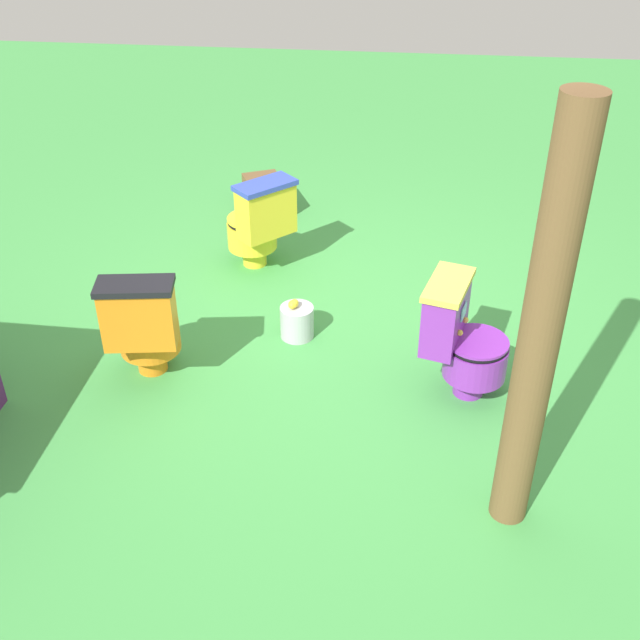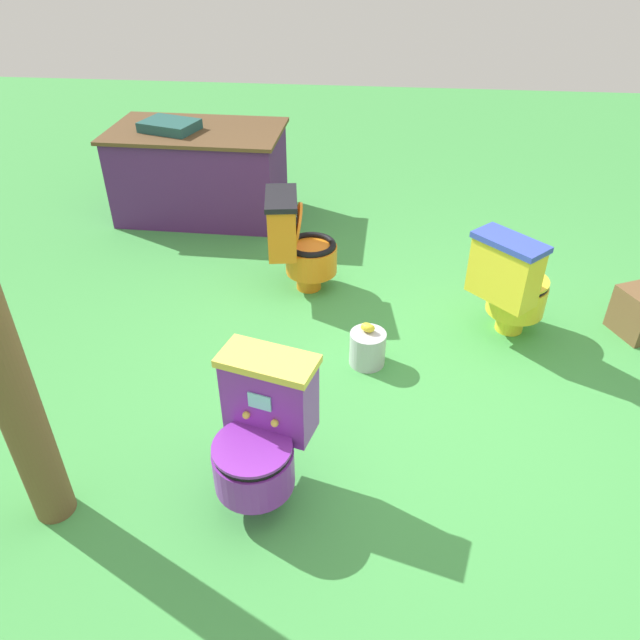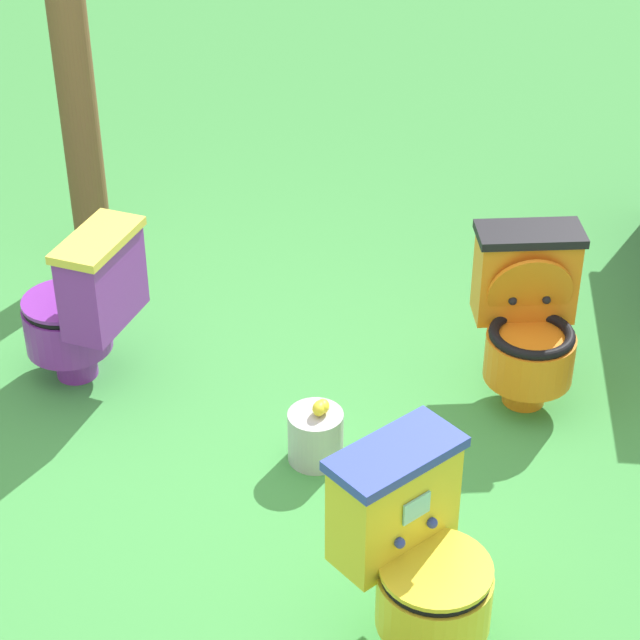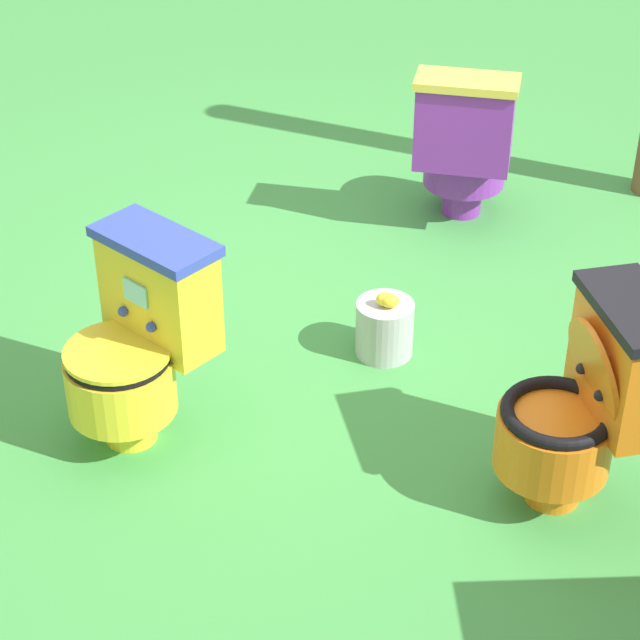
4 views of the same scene
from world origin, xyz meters
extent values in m
plane|color=#429947|center=(0.00, 0.00, 0.00)|extent=(14.00, 14.00, 0.00)
cylinder|color=purple|center=(-0.60, -0.84, 0.07)|extent=(0.22, 0.22, 0.14)
cylinder|color=purple|center=(-0.60, -0.86, 0.24)|extent=(0.45, 0.45, 0.20)
torus|color=black|center=(-0.60, -0.86, 0.35)|extent=(0.43, 0.43, 0.04)
cylinder|color=#EACC4C|center=(-0.60, -0.86, 0.30)|extent=(0.29, 0.29, 0.01)
cube|color=purple|center=(-0.55, -0.67, 0.51)|extent=(0.45, 0.29, 0.37)
cube|color=#EACC4C|center=(-0.55, -0.67, 0.71)|extent=(0.48, 0.32, 0.04)
cube|color=#8CE0E5|center=(-0.58, -0.76, 0.56)|extent=(0.11, 0.04, 0.08)
cylinder|color=purple|center=(-0.60, -0.86, 0.37)|extent=(0.44, 0.44, 0.02)
sphere|color=#EACC4C|center=(-0.51, -0.79, 0.46)|extent=(0.04, 0.04, 0.04)
sphere|color=#EACC4C|center=(-0.65, -0.75, 0.46)|extent=(0.04, 0.04, 0.04)
cylinder|color=orange|center=(-0.58, 1.10, 0.07)|extent=(0.21, 0.21, 0.14)
cylinder|color=orange|center=(-0.56, 1.10, 0.24)|extent=(0.42, 0.42, 0.20)
torus|color=black|center=(-0.56, 1.10, 0.35)|extent=(0.40, 0.40, 0.04)
cylinder|color=black|center=(-0.56, 1.10, 0.30)|extent=(0.27, 0.27, 0.01)
cube|color=orange|center=(-0.76, 1.07, 0.51)|extent=(0.25, 0.43, 0.37)
cube|color=black|center=(-0.76, 1.07, 0.71)|extent=(0.28, 0.46, 0.04)
cube|color=#8CE0E5|center=(-0.66, 1.08, 0.56)|extent=(0.02, 0.11, 0.08)
cylinder|color=orange|center=(-0.66, 1.08, 0.49)|extent=(0.14, 0.36, 0.35)
sphere|color=black|center=(-0.67, 1.15, 0.46)|extent=(0.04, 0.04, 0.04)
sphere|color=black|center=(-0.65, 1.02, 0.46)|extent=(0.04, 0.04, 0.04)
cylinder|color=yellow|center=(0.80, 0.71, 0.07)|extent=(0.25, 0.25, 0.14)
cylinder|color=yellow|center=(0.82, 0.72, 0.24)|extent=(0.52, 0.52, 0.20)
torus|color=black|center=(0.82, 0.72, 0.35)|extent=(0.50, 0.50, 0.04)
cylinder|color=#3347B2|center=(0.82, 0.72, 0.30)|extent=(0.34, 0.34, 0.01)
cube|color=yellow|center=(0.68, 0.58, 0.51)|extent=(0.42, 0.42, 0.37)
cube|color=#3347B2|center=(0.68, 0.58, 0.71)|extent=(0.46, 0.46, 0.04)
cube|color=#8CE0E5|center=(0.75, 0.65, 0.56)|extent=(0.08, 0.08, 0.08)
cylinder|color=yellow|center=(0.82, 0.72, 0.37)|extent=(0.51, 0.51, 0.02)
sphere|color=#3347B2|center=(0.70, 0.70, 0.46)|extent=(0.04, 0.04, 0.04)
sphere|color=#3347B2|center=(0.80, 0.61, 0.46)|extent=(0.04, 0.04, 0.04)
cylinder|color=brown|center=(-1.53, -0.99, 1.05)|extent=(0.18, 0.18, 2.11)
cube|color=brown|center=(1.68, 0.78, 0.15)|extent=(0.47, 0.43, 0.31)
cylinder|color=#B7B7BF|center=(-0.12, 0.25, 0.11)|extent=(0.22, 0.22, 0.22)
ellipsoid|color=yellow|center=(-0.14, 0.28, 0.25)|extent=(0.07, 0.05, 0.05)
ellipsoid|color=yellow|center=(-0.12, 0.27, 0.25)|extent=(0.07, 0.05, 0.05)
ellipsoid|color=yellow|center=(-0.13, 0.27, 0.25)|extent=(0.07, 0.05, 0.05)
camera|label=1|loc=(-4.36, -0.38, 2.95)|focal=44.15mm
camera|label=2|loc=(-0.11, -2.70, 2.36)|focal=34.14mm
camera|label=3|loc=(3.48, 0.61, 3.03)|focal=66.19mm
camera|label=4|loc=(0.34, 3.90, 2.61)|focal=65.98mm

